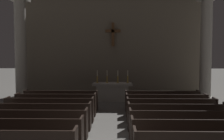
% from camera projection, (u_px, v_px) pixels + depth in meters
% --- Properties ---
extents(pew_left_row_2, '(3.38, 0.50, 0.95)m').
position_uv_depth(pew_left_row_2, '(20.00, 134.00, 6.72)').
color(pew_left_row_2, black).
rests_on(pew_left_row_2, ground).
extents(pew_left_row_3, '(3.38, 0.50, 0.95)m').
position_uv_depth(pew_left_row_3, '(32.00, 124.00, 7.72)').
color(pew_left_row_3, black).
rests_on(pew_left_row_3, ground).
extents(pew_left_row_4, '(3.38, 0.50, 0.95)m').
position_uv_depth(pew_left_row_4, '(42.00, 116.00, 8.72)').
color(pew_left_row_4, black).
rests_on(pew_left_row_4, ground).
extents(pew_left_row_5, '(3.38, 0.50, 0.95)m').
position_uv_depth(pew_left_row_5, '(50.00, 109.00, 9.72)').
color(pew_left_row_5, black).
rests_on(pew_left_row_5, ground).
extents(pew_left_row_6, '(3.38, 0.50, 0.95)m').
position_uv_depth(pew_left_row_6, '(56.00, 104.00, 10.71)').
color(pew_left_row_6, black).
rests_on(pew_left_row_6, ground).
extents(pew_left_row_7, '(3.38, 0.50, 0.95)m').
position_uv_depth(pew_left_row_7, '(61.00, 100.00, 11.71)').
color(pew_left_row_7, black).
rests_on(pew_left_row_7, ground).
extents(pew_right_row_2, '(3.38, 0.50, 0.95)m').
position_uv_depth(pew_right_row_2, '(195.00, 135.00, 6.62)').
color(pew_right_row_2, black).
rests_on(pew_right_row_2, ground).
extents(pew_right_row_3, '(3.38, 0.50, 0.95)m').
position_uv_depth(pew_right_row_3, '(185.00, 125.00, 7.62)').
color(pew_right_row_3, black).
rests_on(pew_right_row_3, ground).
extents(pew_right_row_4, '(3.38, 0.50, 0.95)m').
position_uv_depth(pew_right_row_4, '(177.00, 117.00, 8.62)').
color(pew_right_row_4, black).
rests_on(pew_right_row_4, ground).
extents(pew_right_row_5, '(3.38, 0.50, 0.95)m').
position_uv_depth(pew_right_row_5, '(171.00, 110.00, 9.62)').
color(pew_right_row_5, black).
rests_on(pew_right_row_5, ground).
extents(pew_right_row_6, '(3.38, 0.50, 0.95)m').
position_uv_depth(pew_right_row_6, '(166.00, 105.00, 10.61)').
color(pew_right_row_6, black).
rests_on(pew_right_row_6, ground).
extents(pew_right_row_7, '(3.38, 0.50, 0.95)m').
position_uv_depth(pew_right_row_7, '(162.00, 100.00, 11.61)').
color(pew_right_row_7, black).
rests_on(pew_right_row_7, ground).
extents(column_left_third, '(0.94, 0.94, 5.74)m').
position_uv_depth(column_left_third, '(21.00, 51.00, 14.25)').
color(column_left_third, '#ADA89E').
rests_on(column_left_third, ground).
extents(column_right_third, '(0.94, 0.94, 5.74)m').
position_uv_depth(column_right_third, '(206.00, 51.00, 14.02)').
color(column_right_third, '#ADA89E').
rests_on(column_right_third, ground).
extents(altar, '(2.20, 0.90, 1.01)m').
position_uv_depth(altar, '(112.00, 91.00, 14.08)').
color(altar, '#A8A399').
rests_on(altar, ground).
extents(candlestick_outer_left, '(0.16, 0.16, 0.70)m').
position_uv_depth(candlestick_outer_left, '(97.00, 79.00, 14.05)').
color(candlestick_outer_left, '#B79338').
rests_on(candlestick_outer_left, altar).
extents(candlestick_inner_left, '(0.16, 0.16, 0.70)m').
position_uv_depth(candlestick_inner_left, '(107.00, 79.00, 14.04)').
color(candlestick_inner_left, '#B79338').
rests_on(candlestick_inner_left, altar).
extents(candlestick_inner_right, '(0.16, 0.16, 0.70)m').
position_uv_depth(candlestick_inner_right, '(118.00, 79.00, 14.03)').
color(candlestick_inner_right, '#B79338').
rests_on(candlestick_inner_right, altar).
extents(candlestick_outer_right, '(0.16, 0.16, 0.70)m').
position_uv_depth(candlestick_outer_right, '(128.00, 79.00, 14.01)').
color(candlestick_outer_right, '#B79338').
rests_on(candlestick_outer_right, altar).
extents(apse_with_cross, '(11.40, 0.42, 6.94)m').
position_uv_depth(apse_with_cross, '(113.00, 40.00, 15.80)').
color(apse_with_cross, '#706656').
rests_on(apse_with_cross, ground).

